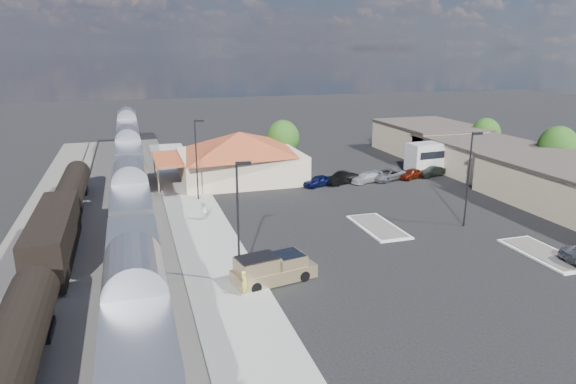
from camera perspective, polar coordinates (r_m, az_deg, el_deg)
name	(u,v)px	position (r m, az deg, el deg)	size (l,w,h in m)	color
ground	(348,239)	(45.87, 6.63, -5.26)	(280.00, 280.00, 0.00)	black
railbed	(100,233)	(49.93, -20.15, -4.32)	(16.00, 100.00, 0.12)	#4C4944
platform	(202,230)	(48.25, -9.52, -4.19)	(5.50, 92.00, 0.18)	gray
passenger_train	(132,207)	(47.15, -16.93, -1.59)	(3.00, 104.00, 5.55)	silver
freight_cars	(54,239)	(44.17, -24.56, -4.81)	(2.80, 46.00, 4.00)	black
station_depot	(240,156)	(65.77, -5.40, 4.04)	(18.35, 12.24, 6.20)	#C5B290
buildings_east	(504,162)	(71.61, 22.88, 3.12)	(14.40, 51.40, 4.80)	#C6B28C
traffic_island_south	(378,227)	(49.18, 9.98, -3.81)	(3.30, 7.50, 0.21)	silver
traffic_island_north	(544,254)	(47.21, 26.59, -6.14)	(3.30, 7.50, 0.21)	silver
lamp_plat_s	(239,213)	(35.50, -5.45, -2.39)	(1.08, 0.25, 9.00)	black
lamp_plat_n	(197,153)	(56.58, -10.08, 4.25)	(1.08, 0.25, 9.00)	black
lamp_lot	(470,171)	(50.32, 19.56, 2.16)	(1.08, 0.25, 9.00)	black
tree_east_b	(558,147)	(73.63, 27.77, 4.41)	(4.94, 4.94, 6.96)	#382314
tree_east_c	(485,134)	(84.02, 21.09, 6.03)	(4.41, 4.41, 6.21)	#382314
tree_depot	(283,138)	(73.15, -0.57, 5.99)	(4.71, 4.71, 6.63)	#382314
pickup_truck	(274,269)	(37.35, -1.54, -8.53)	(6.37, 3.38, 2.09)	tan
coach_bus	(450,154)	(73.78, 17.58, 4.06)	(13.17, 3.93, 4.16)	white
person_a	(244,283)	(35.20, -4.89, -10.04)	(0.64, 0.42, 1.76)	gold
person_b	(203,211)	(50.53, -9.44, -2.08)	(0.88, 0.69, 1.81)	silver
parked_car_a	(318,181)	(62.84, 3.40, 1.24)	(1.61, 4.01, 1.36)	#0D1443
parked_car_b	(342,178)	(64.26, 5.99, 1.56)	(1.57, 4.51, 1.48)	black
parked_car_c	(366,178)	(65.32, 8.67, 1.60)	(1.78, 4.38, 1.27)	silver
parked_car_d	(388,175)	(66.99, 11.03, 1.92)	(2.39, 5.19, 1.44)	gray
parked_car_e	(411,174)	(68.30, 13.52, 1.98)	(1.57, 3.91, 1.33)	maroon
parked_car_f	(431,171)	(70.20, 15.65, 2.21)	(1.43, 4.10, 1.35)	black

